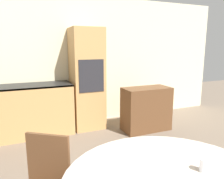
# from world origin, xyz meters

# --- Properties ---
(wall_back) EXTENTS (6.91, 0.05, 2.60)m
(wall_back) POSITION_xyz_m (0.00, 5.00, 1.30)
(wall_back) COLOR beige
(wall_back) RESTS_ON ground_plane
(kitchen_counter) EXTENTS (2.40, 0.60, 0.93)m
(kitchen_counter) POSITION_xyz_m (-1.41, 4.65, 0.48)
(kitchen_counter) COLOR tan
(kitchen_counter) RESTS_ON ground_plane
(oven_unit) EXTENTS (0.59, 0.59, 1.95)m
(oven_unit) POSITION_xyz_m (0.13, 4.66, 0.98)
(oven_unit) COLOR tan
(oven_unit) RESTS_ON ground_plane
(sideboard) EXTENTS (0.91, 0.45, 0.84)m
(sideboard) POSITION_xyz_m (1.12, 4.05, 0.42)
(sideboard) COLOR brown
(sideboard) RESTS_ON ground_plane
(cup) EXTENTS (0.06, 0.06, 0.09)m
(cup) POSITION_xyz_m (0.06, 1.60, 0.79)
(cup) COLOR silver
(cup) RESTS_ON dining_table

